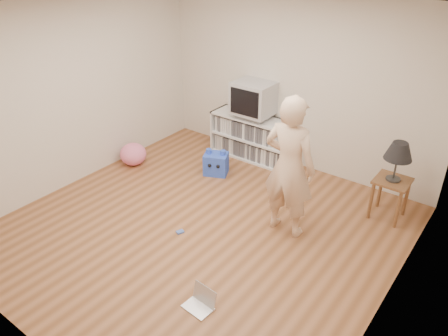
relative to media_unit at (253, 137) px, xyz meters
name	(u,v)px	position (x,y,z in m)	size (l,w,h in m)	color
ground	(201,228)	(0.58, -2.04, -0.35)	(4.50, 4.50, 0.00)	brown
walls	(198,134)	(0.58, -2.04, 0.95)	(4.52, 4.52, 2.60)	silver
ceiling	(195,12)	(0.58, -2.04, 2.25)	(4.50, 4.50, 0.01)	white
media_unit	(253,137)	(0.00, 0.00, 0.00)	(1.40, 0.45, 0.70)	white
dvd_deck	(253,115)	(0.00, -0.02, 0.39)	(0.45, 0.35, 0.07)	gray
crt_tv	(254,98)	(0.00, -0.02, 0.67)	(0.60, 0.53, 0.50)	#B0B0B6
side_table	(391,189)	(2.34, -0.39, 0.07)	(0.42, 0.42, 0.55)	brown
table_lamp	(399,152)	(2.34, -0.39, 0.59)	(0.34, 0.34, 0.52)	#333333
person	(289,167)	(1.42, -1.42, 0.53)	(0.64, 0.42, 1.76)	beige
laptop	(201,301)	(1.39, -3.03, -0.30)	(0.31, 0.25, 0.20)	silver
playing_cards	(180,232)	(0.42, -2.26, -0.34)	(0.07, 0.09, 0.02)	#4B6CC9
plush_blue	(216,163)	(-0.14, -0.81, -0.18)	(0.43, 0.39, 0.40)	blue
plush_pink	(133,154)	(-1.37, -1.36, -0.17)	(0.41, 0.41, 0.35)	pink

